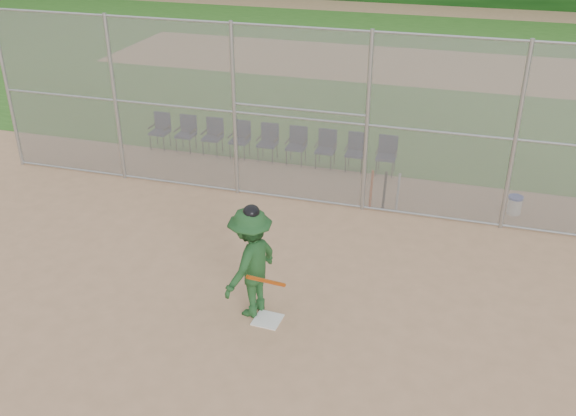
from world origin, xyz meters
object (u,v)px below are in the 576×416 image
(home_plate, at_px, (268,320))
(water_cooler, at_px, (515,205))
(chair_0, at_px, (159,131))
(batter_at_plate, at_px, (251,262))

(home_plate, bearing_deg, water_cooler, 52.71)
(home_plate, bearing_deg, chair_0, 128.71)
(batter_at_plate, bearing_deg, chair_0, 127.64)
(batter_at_plate, relative_size, water_cooler, 4.97)
(home_plate, height_order, chair_0, chair_0)
(batter_at_plate, height_order, chair_0, batter_at_plate)
(home_plate, bearing_deg, batter_at_plate, 153.11)
(chair_0, bearing_deg, batter_at_plate, -52.36)
(batter_at_plate, distance_m, chair_0, 8.16)
(water_cooler, distance_m, chair_0, 9.42)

